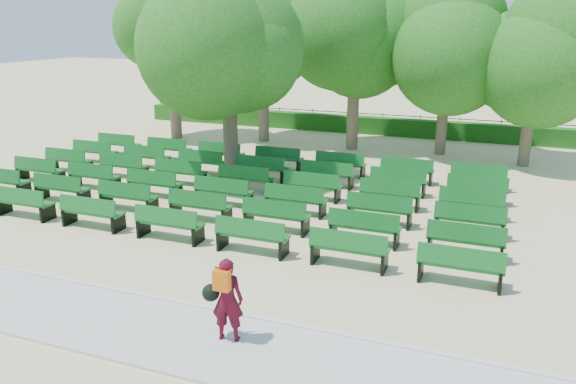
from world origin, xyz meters
name	(u,v)px	position (x,y,z in m)	size (l,w,h in m)	color
ground	(258,212)	(0.00, 0.00, 0.00)	(120.00, 120.00, 0.00)	beige
paving	(111,322)	(0.00, -7.40, 0.03)	(30.00, 2.20, 0.06)	#BBBAB6
curb	(144,296)	(0.00, -6.25, 0.05)	(30.00, 0.12, 0.10)	silver
hedge	(363,125)	(0.00, 14.00, 0.45)	(26.00, 0.70, 0.90)	#1B5616
fence	(364,132)	(0.00, 14.40, 0.00)	(26.00, 0.10, 1.02)	black
tree_line	(343,148)	(0.00, 10.00, 0.00)	(21.80, 6.80, 7.04)	#24671B
bench_array	(235,195)	(-1.36, 1.06, 0.10)	(1.98, 0.74, 1.23)	#105F20
tree_among	(228,58)	(-2.60, 3.33, 4.54)	(4.95, 4.95, 6.80)	brown
person	(226,298)	(2.50, -7.16, 0.92)	(0.81, 0.53, 1.66)	#480A18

